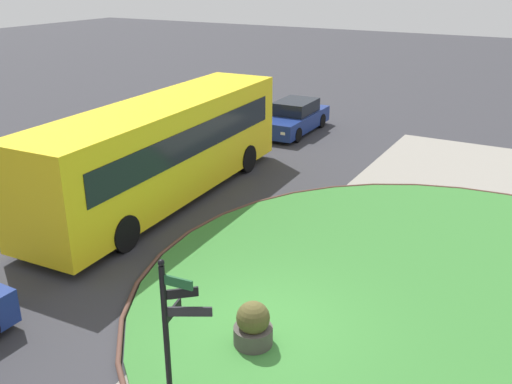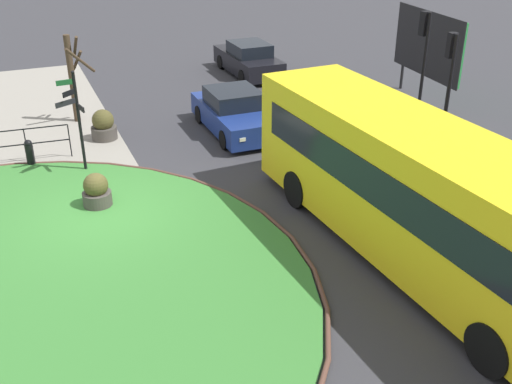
{
  "view_description": "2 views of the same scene",
  "coord_description": "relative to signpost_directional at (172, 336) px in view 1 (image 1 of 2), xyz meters",
  "views": [
    {
      "loc": [
        -8.59,
        -4.63,
        6.89
      ],
      "look_at": [
        3.42,
        2.11,
        1.46
      ],
      "focal_mm": 39.6,
      "sensor_mm": 36.0,
      "label": 1
    },
    {
      "loc": [
        14.34,
        -1.74,
        7.71
      ],
      "look_at": [
        3.28,
        2.87,
        1.71
      ],
      "focal_mm": 42.8,
      "sensor_mm": 36.0,
      "label": 2
    }
  ],
  "objects": [
    {
      "name": "planter_near_signpost",
      "position": [
        2.46,
        0.01,
        -1.36
      ],
      "size": [
        0.77,
        0.77,
        1.01
      ],
      "color": "#47423D",
      "rests_on": "ground"
    },
    {
      "name": "grass_island",
      "position": [
        5.97,
        -3.33,
        -1.77
      ],
      "size": [
        14.62,
        14.62,
        0.1
      ],
      "primitive_type": "cylinder",
      "color": "#387A33",
      "rests_on": "ground"
    },
    {
      "name": "grass_kerb_ring",
      "position": [
        5.97,
        -3.33,
        -1.77
      ],
      "size": [
        14.93,
        14.93,
        0.11
      ],
      "primitive_type": "torus",
      "color": "brown",
      "rests_on": "ground"
    },
    {
      "name": "ground",
      "position": [
        3.09,
        0.1,
        -1.82
      ],
      "size": [
        120.0,
        120.0,
        0.0
      ],
      "primitive_type": "plane",
      "color": "#333338"
    },
    {
      "name": "sidewalk_paving",
      "position": [
        3.09,
        -2.14,
        -1.81
      ],
      "size": [
        32.0,
        7.52,
        0.02
      ],
      "primitive_type": "cube",
      "color": "gray",
      "rests_on": "ground"
    },
    {
      "name": "signpost_directional",
      "position": [
        0.0,
        0.0,
        0.0
      ],
      "size": [
        0.58,
        0.75,
        3.11
      ],
      "color": "black",
      "rests_on": "ground"
    },
    {
      "name": "car_trailing",
      "position": [
        17.11,
        6.19,
        -1.16
      ],
      "size": [
        4.56,
        1.87,
        1.43
      ],
      "rotation": [
        0.0,
        0.0,
        3.17
      ],
      "color": "navy",
      "rests_on": "ground"
    },
    {
      "name": "bus_yellow",
      "position": [
        7.82,
        6.26,
        -0.12
      ],
      "size": [
        11.02,
        2.95,
        3.15
      ],
      "rotation": [
        0.0,
        0.0,
        0.05
      ],
      "color": "yellow",
      "rests_on": "ground"
    }
  ]
}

